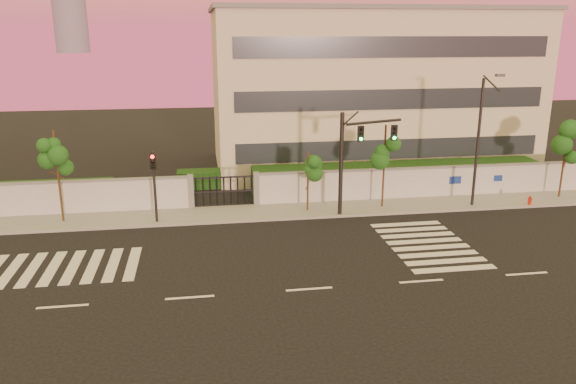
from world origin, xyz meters
The scene contains 14 objects.
ground centered at (0.00, 0.00, 0.00)m, with size 120.00×120.00×0.00m, color black.
sidewalk centered at (0.00, 10.50, 0.07)m, with size 60.00×3.00×0.15m, color gray.
perimeter_wall centered at (0.10, 12.00, 1.07)m, with size 60.00×0.36×2.20m.
hedge_row centered at (1.17, 14.74, 0.82)m, with size 41.00×4.25×1.80m.
institutional_building centered at (9.00, 21.99, 6.16)m, with size 24.40×12.40×12.25m.
road_markings centered at (-1.58, 3.76, 0.01)m, with size 57.00×7.62×0.02m.
street_tree_c centered at (-12.17, 10.52, 3.92)m, with size 1.48×1.18×5.33m.
street_tree_d centered at (1.93, 10.31, 2.77)m, with size 1.36×1.08×3.76m.
street_tree_e centered at (6.61, 10.34, 3.81)m, with size 1.44×1.14×5.18m.
street_tree_f centered at (18.68, 10.56, 3.56)m, with size 1.61×1.28×4.83m.
traffic_signal_main centered at (4.43, 9.27, 3.89)m, with size 3.81×1.39×6.15m.
traffic_signal_secondary centered at (-6.93, 9.55, 2.68)m, with size 0.33×0.33×4.22m.
streetlight_east centered at (12.20, 9.56, 4.46)m, with size 0.49×1.99×8.26m.
fire_hydrant centered at (15.78, 9.25, 0.35)m, with size 0.27×0.26×0.70m.
Camera 1 is at (-4.28, -21.32, 10.56)m, focal length 35.00 mm.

